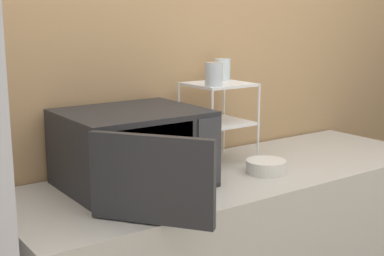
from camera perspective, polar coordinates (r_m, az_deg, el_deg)
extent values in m
cube|color=tan|center=(2.51, -0.53, 6.57)|extent=(8.00, 0.06, 2.60)
cube|color=#262628|center=(2.08, -6.38, -2.13)|extent=(0.53, 0.44, 0.30)
cube|color=#B7B2A8|center=(1.87, -4.70, -3.67)|extent=(0.38, 0.01, 0.25)
cube|color=#333338|center=(2.01, 1.89, -2.56)|extent=(0.10, 0.01, 0.26)
cube|color=#262628|center=(1.68, -4.37, -5.51)|extent=(0.27, 0.35, 0.28)
cylinder|color=white|center=(2.23, 2.16, -0.31)|extent=(0.01, 0.01, 0.36)
cylinder|color=white|center=(2.39, 7.10, 0.46)|extent=(0.01, 0.01, 0.36)
cylinder|color=white|center=(2.42, -1.39, 0.69)|extent=(0.01, 0.01, 0.36)
cylinder|color=white|center=(2.57, 3.41, 1.33)|extent=(0.01, 0.01, 0.36)
cube|color=white|center=(2.40, 2.83, 0.57)|extent=(0.26, 0.25, 0.01)
cube|color=white|center=(2.37, 2.87, 4.68)|extent=(0.26, 0.25, 0.01)
cylinder|color=silver|center=(2.25, 2.34, 5.74)|extent=(0.07, 0.07, 0.10)
cylinder|color=silver|center=(2.48, 3.25, 6.28)|extent=(0.07, 0.07, 0.10)
cylinder|color=silver|center=(2.28, 7.87, -4.64)|extent=(0.09, 0.09, 0.01)
cylinder|color=silver|center=(2.28, 7.88, -4.08)|extent=(0.17, 0.17, 0.05)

